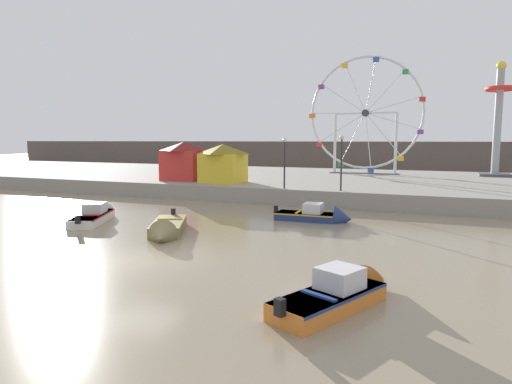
# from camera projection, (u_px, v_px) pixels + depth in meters

# --- Properties ---
(ground_plane) EXTENTS (240.00, 240.00, 0.00)m
(ground_plane) POSITION_uv_depth(u_px,v_px,m) (145.00, 259.00, 17.34)
(ground_plane) COLOR gray
(quay_promenade) EXTENTS (110.00, 24.48, 1.16)m
(quay_promenade) POSITION_uv_depth(u_px,v_px,m) (322.00, 182.00, 42.74)
(quay_promenade) COLOR gray
(quay_promenade) RESTS_ON ground_plane
(distant_town_skyline) EXTENTS (140.00, 3.00, 4.40)m
(distant_town_skyline) POSITION_uv_depth(u_px,v_px,m) (367.00, 156.00, 67.46)
(distant_town_skyline) COLOR #564C47
(distant_town_skyline) RESTS_ON ground_plane
(motorboat_navy_blue) EXTENTS (4.61, 1.65, 1.50)m
(motorboat_navy_blue) POSITION_uv_depth(u_px,v_px,m) (320.00, 216.00, 25.48)
(motorboat_navy_blue) COLOR navy
(motorboat_navy_blue) RESTS_ON ground_plane
(motorboat_white_red_stripe) EXTENTS (3.52, 5.50, 1.46)m
(motorboat_white_red_stripe) POSITION_uv_depth(u_px,v_px,m) (97.00, 214.00, 25.92)
(motorboat_white_red_stripe) COLOR silver
(motorboat_white_red_stripe) RESTS_ON ground_plane
(motorboat_olive_wood) EXTENTS (3.51, 5.11, 1.39)m
(motorboat_olive_wood) POSITION_uv_depth(u_px,v_px,m) (166.00, 229.00, 21.69)
(motorboat_olive_wood) COLOR olive
(motorboat_olive_wood) RESTS_ON ground_plane
(motorboat_orange_hull) EXTENTS (3.10, 4.88, 1.49)m
(motorboat_orange_hull) POSITION_uv_depth(u_px,v_px,m) (346.00, 291.00, 12.70)
(motorboat_orange_hull) COLOR orange
(motorboat_orange_hull) RESTS_ON ground_plane
(ferris_wheel_white_frame) EXTENTS (11.66, 1.20, 11.98)m
(ferris_wheel_white_frame) POSITION_uv_depth(u_px,v_px,m) (365.00, 115.00, 45.37)
(ferris_wheel_white_frame) COLOR silver
(ferris_wheel_white_frame) RESTS_ON quay_promenade
(drop_tower_steel_tower) EXTENTS (2.80, 2.80, 10.90)m
(drop_tower_steel_tower) POSITION_uv_depth(u_px,v_px,m) (498.00, 119.00, 42.36)
(drop_tower_steel_tower) COLOR #999EA3
(drop_tower_steel_tower) RESTS_ON quay_promenade
(carnival_booth_red_striped) EXTENTS (3.85, 3.89, 3.35)m
(carnival_booth_red_striped) POSITION_uv_depth(u_px,v_px,m) (184.00, 160.00, 38.72)
(carnival_booth_red_striped) COLOR red
(carnival_booth_red_striped) RESTS_ON quay_promenade
(carnival_booth_yellow_awning) EXTENTS (3.53, 3.23, 3.15)m
(carnival_booth_yellow_awning) POSITION_uv_depth(u_px,v_px,m) (223.00, 163.00, 36.22)
(carnival_booth_yellow_awning) COLOR yellow
(carnival_booth_yellow_awning) RESTS_ON quay_promenade
(promenade_lamp_near) EXTENTS (0.32, 0.32, 3.65)m
(promenade_lamp_near) POSITION_uv_depth(u_px,v_px,m) (285.00, 155.00, 31.53)
(promenade_lamp_near) COLOR #2D2D33
(promenade_lamp_near) RESTS_ON quay_promenade
(promenade_lamp_far) EXTENTS (0.32, 0.32, 3.83)m
(promenade_lamp_far) POSITION_uv_depth(u_px,v_px,m) (342.00, 154.00, 30.26)
(promenade_lamp_far) COLOR #2D2D33
(promenade_lamp_far) RESTS_ON quay_promenade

